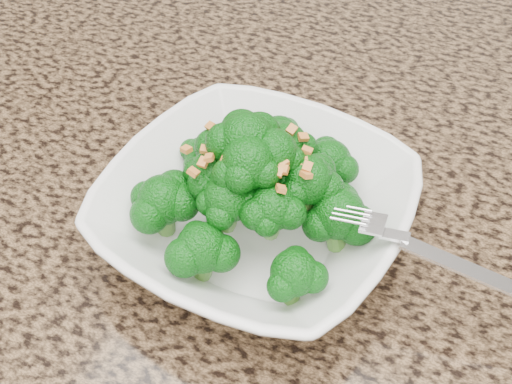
% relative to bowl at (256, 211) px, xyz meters
% --- Properties ---
extents(granite_counter, '(1.64, 1.04, 0.03)m').
position_rel_bowl_xyz_m(granite_counter, '(-0.03, 0.01, -0.04)').
color(granite_counter, brown).
rests_on(granite_counter, cabinet).
extents(bowl, '(0.25, 0.25, 0.06)m').
position_rel_bowl_xyz_m(bowl, '(0.00, 0.00, 0.00)').
color(bowl, white).
rests_on(bowl, granite_counter).
extents(broccoli_pile, '(0.20, 0.20, 0.07)m').
position_rel_bowl_xyz_m(broccoli_pile, '(0.00, 0.00, 0.06)').
color(broccoli_pile, '#0A5A0C').
rests_on(broccoli_pile, bowl).
extents(garlic_topping, '(0.12, 0.12, 0.01)m').
position_rel_bowl_xyz_m(garlic_topping, '(0.00, 0.00, 0.10)').
color(garlic_topping, orange).
rests_on(garlic_topping, broccoli_pile).
extents(fork, '(0.17, 0.04, 0.01)m').
position_rel_bowl_xyz_m(fork, '(0.11, -0.01, 0.03)').
color(fork, silver).
rests_on(fork, bowl).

